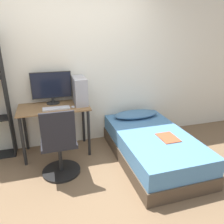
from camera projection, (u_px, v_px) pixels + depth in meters
The scene contains 11 objects.
ground_plane at pixel (96, 196), 2.59m from camera, with size 14.00×14.00×0.00m, color brown.
wall_back at pixel (73, 70), 3.50m from camera, with size 8.00×0.05×2.50m.
desk at pixel (55, 115), 3.33m from camera, with size 1.05×0.58×0.78m.
office_chair at pixel (60, 150), 2.86m from camera, with size 0.52×0.52×0.96m.
bed at pixel (152, 146), 3.29m from camera, with size 1.02×1.83×0.44m.
pillow at pixel (136, 114), 3.78m from camera, with size 0.77×0.36×0.11m.
magazine at pixel (168, 138), 3.06m from camera, with size 0.24×0.32×0.01m.
monitor at pixel (52, 87), 3.35m from camera, with size 0.61×0.20×0.49m.
keyboard at pixel (56, 108), 3.18m from camera, with size 0.39×0.14×0.02m.
pc_tower at pixel (80, 90), 3.37m from camera, with size 0.19×0.44×0.41m.
mouse at pixel (73, 107), 3.25m from camera, with size 0.06×0.09×0.02m.
Camera 1 is at (-0.42, -2.04, 1.85)m, focal length 35.00 mm.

